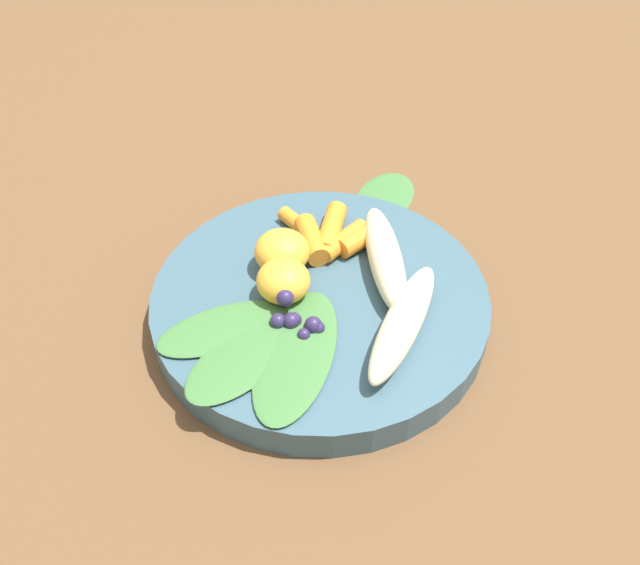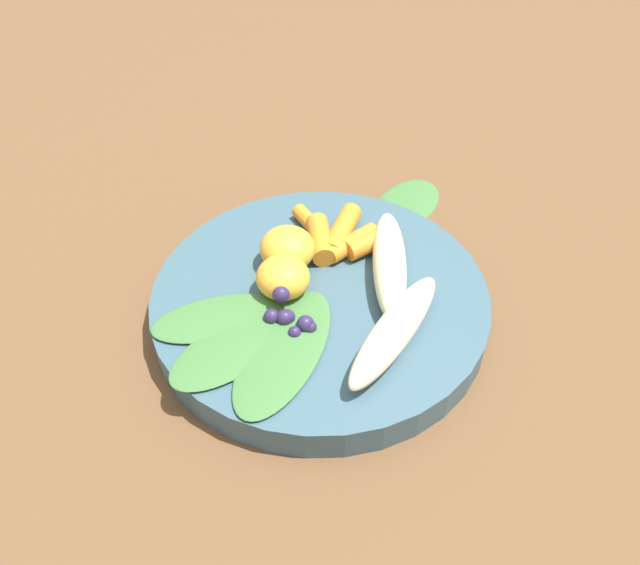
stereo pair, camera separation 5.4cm
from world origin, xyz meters
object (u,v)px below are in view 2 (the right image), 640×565
Objects in this scene: bowl at (320,303)px; kale_leaf_stray at (407,202)px; orange_segment_near at (283,277)px; banana_peeled_right at (395,330)px; banana_peeled_left at (392,267)px.

kale_leaf_stray is (-0.12, 0.14, -0.01)m from bowl.
bowl reaches higher than kale_leaf_stray.
kale_leaf_stray is (-0.11, 0.17, -0.04)m from orange_segment_near.
banana_peeled_right is at bearing 39.08° from orange_segment_near.
banana_peeled_right reaches higher than bowl.
banana_peeled_left is at bearing -159.46° from kale_leaf_stray.
bowl is at bearing 77.21° from banana_peeled_right.
orange_segment_near reaches higher than banana_peeled_left.
banana_peeled_left reaches higher than bowl.
bowl is 6.38× the size of orange_segment_near.
banana_peeled_left is at bearing 81.65° from orange_segment_near.
banana_peeled_right is (0.07, 0.04, 0.03)m from bowl.
bowl is 0.18m from kale_leaf_stray.
banana_peeled_left is 0.09m from orange_segment_near.
orange_segment_near is 0.46× the size of kale_leaf_stray.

